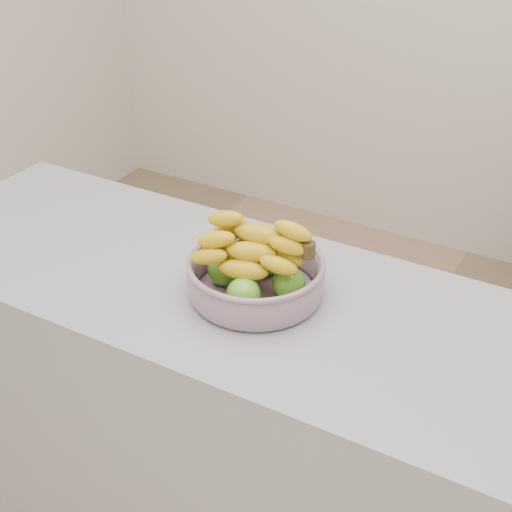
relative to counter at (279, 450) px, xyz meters
The scene contains 2 objects.
counter is the anchor object (origin of this frame).
fruit_bowl 0.51m from the counter, behind, with size 0.30×0.30×0.18m.
Camera 1 is at (0.58, -1.10, 1.80)m, focal length 50.00 mm.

